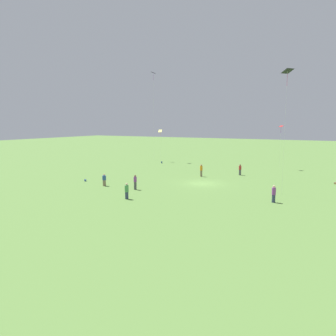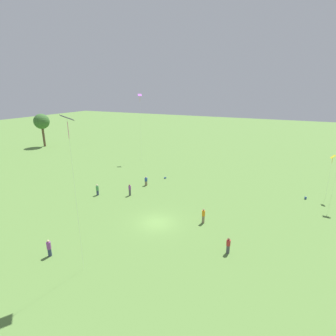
{
  "view_description": "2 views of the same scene",
  "coord_description": "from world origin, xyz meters",
  "px_view_note": "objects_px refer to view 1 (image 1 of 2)",
  "views": [
    {
      "loc": [
        -16.01,
        39.36,
        7.93
      ],
      "look_at": [
        1.93,
        6.04,
        2.67
      ],
      "focal_mm": 35.0,
      "sensor_mm": 36.0,
      "label": 1
    },
    {
      "loc": [
        -24.77,
        -13.3,
        15.47
      ],
      "look_at": [
        4.64,
        0.69,
        5.47
      ],
      "focal_mm": 28.0,
      "sensor_mm": 36.0,
      "label": 2
    }
  ],
  "objects_px": {
    "kite_3": "(153,78)",
    "person_0": "(201,170)",
    "person_4": "(274,194)",
    "picnic_bag_2": "(162,162)",
    "kite_1": "(281,128)",
    "person_1": "(127,191)",
    "kite_2": "(287,76)",
    "person_5": "(240,170)",
    "person_3": "(104,180)",
    "kite_4": "(160,132)",
    "picnic_bag_0": "(85,180)",
    "picnic_bag_1": "(336,183)",
    "person_2": "(135,182)"
  },
  "relations": [
    {
      "from": "person_3",
      "to": "kite_1",
      "type": "bearing_deg",
      "value": -73.13
    },
    {
      "from": "kite_1",
      "to": "picnic_bag_2",
      "type": "height_order",
      "value": "kite_1"
    },
    {
      "from": "person_1",
      "to": "picnic_bag_2",
      "type": "xyz_separation_m",
      "value": [
        11.72,
        -28.24,
        -0.65
      ]
    },
    {
      "from": "person_3",
      "to": "person_5",
      "type": "xyz_separation_m",
      "value": [
        -12.68,
        -16.52,
        0.08
      ]
    },
    {
      "from": "person_3",
      "to": "picnic_bag_2",
      "type": "distance_m",
      "value": 24.24
    },
    {
      "from": "person_4",
      "to": "picnic_bag_2",
      "type": "xyz_separation_m",
      "value": [
        25.52,
        -22.5,
        -0.68
      ]
    },
    {
      "from": "person_4",
      "to": "kite_4",
      "type": "height_order",
      "value": "kite_4"
    },
    {
      "from": "picnic_bag_0",
      "to": "picnic_bag_1",
      "type": "distance_m",
      "value": 33.12
    },
    {
      "from": "picnic_bag_2",
      "to": "kite_4",
      "type": "bearing_deg",
      "value": -55.56
    },
    {
      "from": "kite_3",
      "to": "picnic_bag_0",
      "type": "relative_size",
      "value": 43.89
    },
    {
      "from": "kite_1",
      "to": "picnic_bag_2",
      "type": "xyz_separation_m",
      "value": [
        21.75,
        2.88,
        -6.74
      ]
    },
    {
      "from": "picnic_bag_2",
      "to": "picnic_bag_0",
      "type": "bearing_deg",
      "value": 91.64
    },
    {
      "from": "person_4",
      "to": "kite_1",
      "type": "bearing_deg",
      "value": -45.01
    },
    {
      "from": "person_3",
      "to": "kite_3",
      "type": "bearing_deg",
      "value": -22.72
    },
    {
      "from": "person_2",
      "to": "kite_3",
      "type": "xyz_separation_m",
      "value": [
        13.78,
        -27.49,
        16.02
      ]
    },
    {
      "from": "kite_3",
      "to": "person_0",
      "type": "bearing_deg",
      "value": -80.26
    },
    {
      "from": "person_1",
      "to": "kite_4",
      "type": "height_order",
      "value": "kite_4"
    },
    {
      "from": "person_1",
      "to": "kite_4",
      "type": "distance_m",
      "value": 34.11
    },
    {
      "from": "kite_2",
      "to": "picnic_bag_0",
      "type": "distance_m",
      "value": 28.32
    },
    {
      "from": "person_5",
      "to": "kite_3",
      "type": "bearing_deg",
      "value": 65.19
    },
    {
      "from": "kite_3",
      "to": "kite_2",
      "type": "bearing_deg",
      "value": -75.56
    },
    {
      "from": "person_4",
      "to": "kite_4",
      "type": "xyz_separation_m",
      "value": [
        27.34,
        -25.14,
        5.12
      ]
    },
    {
      "from": "person_3",
      "to": "picnic_bag_0",
      "type": "relative_size",
      "value": 3.72
    },
    {
      "from": "kite_1",
      "to": "picnic_bag_0",
      "type": "distance_m",
      "value": 33.59
    },
    {
      "from": "person_0",
      "to": "kite_3",
      "type": "relative_size",
      "value": 0.1
    },
    {
      "from": "person_0",
      "to": "person_2",
      "type": "distance_m",
      "value": 12.96
    },
    {
      "from": "person_1",
      "to": "person_2",
      "type": "relative_size",
      "value": 0.96
    },
    {
      "from": "person_0",
      "to": "person_4",
      "type": "xyz_separation_m",
      "value": [
        -12.48,
        11.27,
        -0.05
      ]
    },
    {
      "from": "kite_2",
      "to": "person_0",
      "type": "bearing_deg",
      "value": -36.1
    },
    {
      "from": "person_2",
      "to": "kite_1",
      "type": "xyz_separation_m",
      "value": [
        -11.98,
        -26.64,
        6.04
      ]
    },
    {
      "from": "person_1",
      "to": "picnic_bag_1",
      "type": "distance_m",
      "value": 27.38
    },
    {
      "from": "kite_1",
      "to": "kite_2",
      "type": "xyz_separation_m",
      "value": [
        -3.87,
        21.11,
        5.89
      ]
    },
    {
      "from": "person_5",
      "to": "kite_1",
      "type": "bearing_deg",
      "value": -19.95
    },
    {
      "from": "kite_1",
      "to": "picnic_bag_2",
      "type": "bearing_deg",
      "value": -100.89
    },
    {
      "from": "person_1",
      "to": "kite_4",
      "type": "bearing_deg",
      "value": -134.51
    },
    {
      "from": "person_1",
      "to": "picnic_bag_2",
      "type": "height_order",
      "value": "person_1"
    },
    {
      "from": "kite_2",
      "to": "kite_3",
      "type": "bearing_deg",
      "value": -43.53
    },
    {
      "from": "kite_1",
      "to": "person_2",
      "type": "bearing_deg",
      "value": -42.63
    },
    {
      "from": "person_1",
      "to": "person_4",
      "type": "xyz_separation_m",
      "value": [
        -13.81,
        -5.74,
        0.02
      ]
    },
    {
      "from": "kite_3",
      "to": "kite_4",
      "type": "distance_m",
      "value": 11.2
    },
    {
      "from": "person_0",
      "to": "kite_1",
      "type": "xyz_separation_m",
      "value": [
        -8.7,
        -14.11,
        6.02
      ]
    },
    {
      "from": "person_3",
      "to": "person_4",
      "type": "bearing_deg",
      "value": -127.62
    },
    {
      "from": "person_4",
      "to": "picnic_bag_1",
      "type": "relative_size",
      "value": 4.0
    },
    {
      "from": "person_5",
      "to": "kite_3",
      "type": "xyz_separation_m",
      "value": [
        21.73,
        -10.91,
        16.08
      ]
    },
    {
      "from": "person_1",
      "to": "kite_2",
      "type": "xyz_separation_m",
      "value": [
        -13.89,
        -10.01,
        11.99
      ]
    },
    {
      "from": "person_3",
      "to": "kite_3",
      "type": "xyz_separation_m",
      "value": [
        9.05,
        -27.43,
        16.16
      ]
    },
    {
      "from": "kite_3",
      "to": "kite_1",
      "type": "bearing_deg",
      "value": -40.89
    },
    {
      "from": "picnic_bag_0",
      "to": "picnic_bag_1",
      "type": "height_order",
      "value": "picnic_bag_0"
    },
    {
      "from": "picnic_bag_1",
      "to": "picnic_bag_2",
      "type": "height_order",
      "value": "picnic_bag_2"
    },
    {
      "from": "person_4",
      "to": "picnic_bag_2",
      "type": "height_order",
      "value": "person_4"
    }
  ]
}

